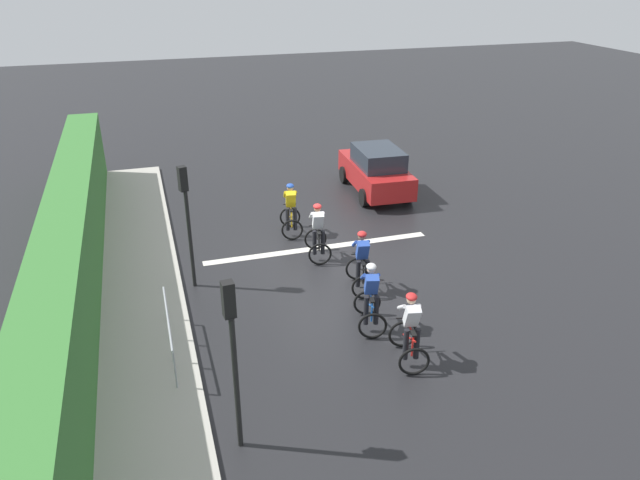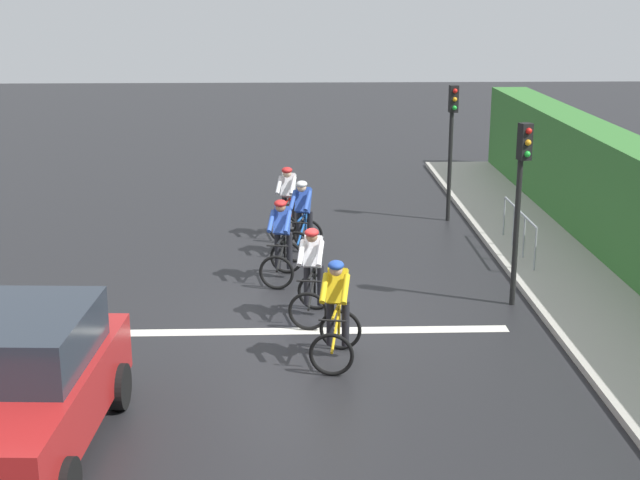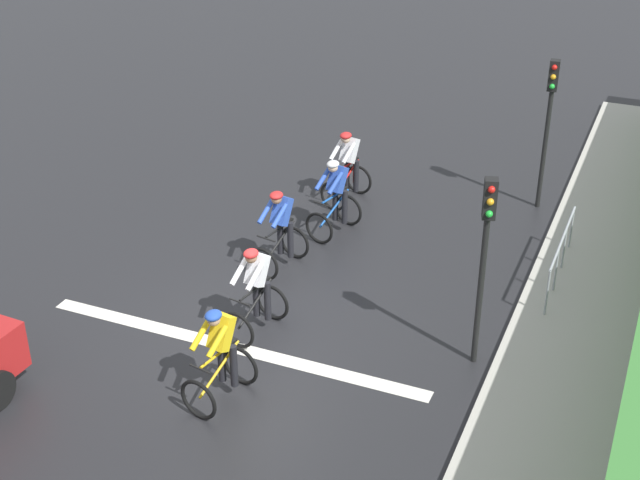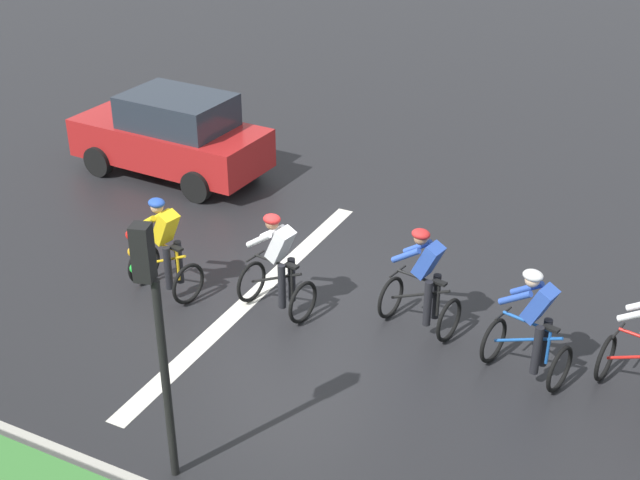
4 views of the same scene
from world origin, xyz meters
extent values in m
plane|color=black|center=(0.00, 0.00, 0.00)|extent=(80.00, 80.00, 0.00)
cube|color=silver|center=(0.00, -0.65, 0.00)|extent=(7.00, 0.30, 0.01)
torus|color=black|center=(-0.34, 4.77, 0.34)|extent=(0.68, 0.19, 0.68)
cylinder|color=black|center=(-0.32, 4.87, 0.84)|extent=(0.42, 0.11, 0.03)
cylinder|color=white|center=(-0.12, 5.06, 1.26)|extent=(0.18, 0.49, 0.37)
torus|color=black|center=(-0.05, 3.28, 0.34)|extent=(0.67, 0.22, 0.68)
torus|color=black|center=(0.20, 4.27, 0.34)|extent=(0.67, 0.22, 0.68)
cylinder|color=#1E59B2|center=(0.07, 3.77, 0.59)|extent=(0.28, 0.97, 0.51)
cylinder|color=#1E59B2|center=(0.15, 4.07, 0.62)|extent=(0.04, 0.04, 0.55)
cylinder|color=#1E59B2|center=(0.06, 3.72, 0.87)|extent=(0.22, 0.70, 0.04)
cube|color=black|center=(0.15, 4.07, 0.91)|extent=(0.15, 0.24, 0.04)
cylinder|color=black|center=(-0.03, 3.38, 0.84)|extent=(0.42, 0.13, 0.03)
cube|color=#2D51B7|center=(0.10, 3.87, 1.21)|extent=(0.39, 0.47, 0.57)
sphere|color=beige|center=(0.06, 3.72, 1.52)|extent=(0.20, 0.20, 0.20)
ellipsoid|color=silver|center=(0.06, 3.72, 1.59)|extent=(0.30, 0.33, 0.14)
cylinder|color=black|center=(0.24, 3.94, 0.57)|extent=(0.12, 0.12, 0.74)
cylinder|color=black|center=(0.01, 4.00, 0.57)|extent=(0.12, 0.12, 0.74)
cylinder|color=#2D51B7|center=(0.18, 3.56, 1.26)|extent=(0.20, 0.49, 0.37)
cylinder|color=#2D51B7|center=(-0.13, 3.63, 1.26)|extent=(0.20, 0.49, 0.37)
torus|color=black|center=(-0.45, 1.54, 0.34)|extent=(0.68, 0.19, 0.68)
torus|color=black|center=(-0.26, 2.54, 0.34)|extent=(0.68, 0.19, 0.68)
cylinder|color=black|center=(-0.36, 2.04, 0.59)|extent=(0.23, 0.98, 0.51)
cylinder|color=black|center=(-0.30, 2.34, 0.62)|extent=(0.04, 0.04, 0.55)
cylinder|color=black|center=(-0.37, 1.99, 0.87)|extent=(0.18, 0.71, 0.04)
cube|color=black|center=(-0.30, 2.34, 0.91)|extent=(0.14, 0.23, 0.04)
cylinder|color=black|center=(-0.43, 1.64, 0.84)|extent=(0.42, 0.11, 0.03)
cube|color=#2D51B7|center=(-0.34, 2.14, 1.21)|extent=(0.37, 0.46, 0.57)
sphere|color=#9E7051|center=(-0.37, 1.99, 1.52)|extent=(0.20, 0.20, 0.20)
ellipsoid|color=red|center=(-0.37, 1.99, 1.59)|extent=(0.29, 0.32, 0.14)
cylinder|color=black|center=(-0.20, 2.22, 0.57)|extent=(0.12, 0.12, 0.74)
cylinder|color=black|center=(-0.44, 2.27, 0.57)|extent=(0.12, 0.12, 0.74)
cylinder|color=#2D51B7|center=(-0.24, 1.83, 1.26)|extent=(0.18, 0.49, 0.37)
cylinder|color=#2D51B7|center=(-0.55, 1.89, 1.26)|extent=(0.18, 0.49, 0.37)
torus|color=black|center=(0.11, -0.60, 0.34)|extent=(0.68, 0.17, 0.68)
torus|color=black|center=(0.27, 0.40, 0.34)|extent=(0.68, 0.17, 0.68)
cylinder|color=black|center=(0.19, -0.10, 0.59)|extent=(0.20, 0.98, 0.51)
cylinder|color=black|center=(0.24, 0.20, 0.62)|extent=(0.04, 0.04, 0.55)
cylinder|color=black|center=(0.18, -0.15, 0.87)|extent=(0.16, 0.71, 0.04)
cube|color=black|center=(0.24, 0.20, 0.91)|extent=(0.13, 0.23, 0.04)
cylinder|color=black|center=(0.12, -0.50, 0.84)|extent=(0.42, 0.10, 0.03)
cube|color=white|center=(0.21, 0.00, 1.21)|extent=(0.36, 0.45, 0.57)
sphere|color=#9E7051|center=(0.18, -0.15, 1.52)|extent=(0.20, 0.20, 0.20)
ellipsoid|color=red|center=(0.18, -0.15, 1.59)|extent=(0.28, 0.32, 0.14)
cylinder|color=black|center=(0.34, 0.08, 0.57)|extent=(0.12, 0.12, 0.74)
cylinder|color=black|center=(0.11, 0.12, 0.57)|extent=(0.12, 0.12, 0.74)
cylinder|color=white|center=(0.32, -0.31, 1.26)|extent=(0.17, 0.49, 0.37)
cylinder|color=white|center=(0.00, -0.26, 1.26)|extent=(0.17, 0.49, 0.37)
torus|color=black|center=(0.42, -2.46, 0.34)|extent=(0.68, 0.18, 0.68)
torus|color=black|center=(0.61, -1.46, 0.34)|extent=(0.68, 0.18, 0.68)
cylinder|color=gold|center=(0.51, -1.96, 0.59)|extent=(0.23, 0.98, 0.51)
cylinder|color=gold|center=(0.57, -1.66, 0.62)|extent=(0.04, 0.04, 0.55)
cylinder|color=gold|center=(0.50, -2.01, 0.87)|extent=(0.17, 0.71, 0.04)
cube|color=black|center=(0.57, -1.66, 0.91)|extent=(0.14, 0.23, 0.04)
cylinder|color=black|center=(0.44, -2.36, 0.84)|extent=(0.42, 0.11, 0.03)
cube|color=yellow|center=(0.53, -1.86, 1.21)|extent=(0.37, 0.46, 0.57)
sphere|color=tan|center=(0.50, -2.01, 1.52)|extent=(0.20, 0.20, 0.20)
ellipsoid|color=#264CB2|center=(0.50, -2.01, 1.59)|extent=(0.29, 0.32, 0.14)
cylinder|color=black|center=(0.67, -1.78, 0.57)|extent=(0.12, 0.12, 0.74)
cylinder|color=black|center=(0.43, -1.74, 0.57)|extent=(0.12, 0.12, 0.74)
cylinder|color=yellow|center=(0.64, -2.17, 1.26)|extent=(0.18, 0.49, 0.37)
cylinder|color=yellow|center=(0.32, -2.11, 1.26)|extent=(0.18, 0.49, 0.37)
cube|color=#B21E1E|center=(-3.44, -4.66, 0.70)|extent=(1.91, 4.18, 0.80)
cube|color=#262D38|center=(-3.43, -4.41, 1.43)|extent=(1.60, 2.21, 0.66)
cylinder|color=black|center=(-2.68, -5.97, 0.32)|extent=(0.25, 0.65, 0.64)
cylinder|color=black|center=(-4.34, -5.89, 0.32)|extent=(0.25, 0.65, 0.64)
cylinder|color=black|center=(-2.55, -3.43, 0.32)|extent=(0.25, 0.65, 0.64)
cylinder|color=black|center=(-4.21, -3.35, 0.32)|extent=(0.25, 0.65, 0.64)
cube|color=#EAEACC|center=(-3.04, -6.69, 0.80)|extent=(0.28, 0.09, 0.16)
cube|color=#EAEACC|center=(-4.06, -6.64, 0.80)|extent=(0.28, 0.09, 0.16)
cylinder|color=black|center=(3.86, 0.56, 1.35)|extent=(0.10, 0.10, 2.70)
cube|color=black|center=(3.89, 0.46, 3.02)|extent=(0.25, 0.25, 0.64)
sphere|color=red|center=(3.92, 0.36, 3.22)|extent=(0.11, 0.11, 0.11)
sphere|color=orange|center=(3.92, 0.36, 3.02)|extent=(0.11, 0.11, 0.11)
sphere|color=green|center=(3.92, 0.36, 2.82)|extent=(0.11, 0.11, 0.11)
camera|label=1|loc=(4.76, 14.96, 8.03)|focal=33.51mm
camera|label=2|loc=(-0.15, -14.83, 5.61)|focal=50.53mm
camera|label=3|loc=(6.26, -11.66, 8.92)|focal=51.03mm
camera|label=4|loc=(9.95, 5.57, 7.32)|focal=47.99mm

